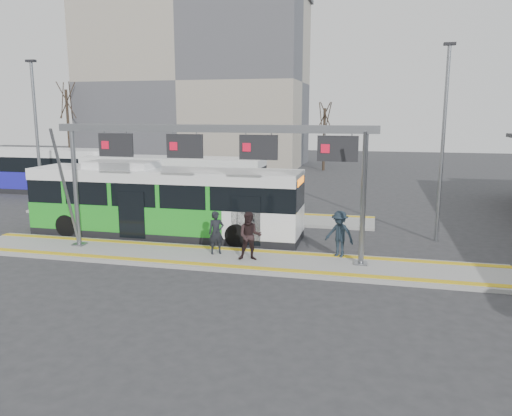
{
  "coord_description": "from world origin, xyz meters",
  "views": [
    {
      "loc": [
        5.83,
        -18.34,
        5.81
      ],
      "look_at": [
        0.76,
        3.0,
        1.6
      ],
      "focal_mm": 35.0,
      "sensor_mm": 36.0,
      "label": 1
    }
  ],
  "objects_px": {
    "gantry": "(212,152)",
    "hero_bus": "(165,202)",
    "passenger_c": "(340,234)",
    "passenger_b": "(250,236)",
    "passenger_a": "(216,233)"
  },
  "relations": [
    {
      "from": "passenger_c",
      "to": "passenger_a",
      "type": "bearing_deg",
      "value": -149.39
    },
    {
      "from": "passenger_b",
      "to": "passenger_c",
      "type": "distance_m",
      "value": 3.58
    },
    {
      "from": "passenger_a",
      "to": "gantry",
      "type": "bearing_deg",
      "value": -153.87
    },
    {
      "from": "gantry",
      "to": "hero_bus",
      "type": "bearing_deg",
      "value": 138.64
    },
    {
      "from": "passenger_c",
      "to": "gantry",
      "type": "bearing_deg",
      "value": -148.21
    },
    {
      "from": "gantry",
      "to": "passenger_b",
      "type": "relative_size",
      "value": 6.83
    },
    {
      "from": "passenger_a",
      "to": "passenger_b",
      "type": "xyz_separation_m",
      "value": [
        1.54,
        -0.53,
        0.07
      ]
    },
    {
      "from": "hero_bus",
      "to": "passenger_c",
      "type": "distance_m",
      "value": 8.66
    },
    {
      "from": "passenger_c",
      "to": "passenger_b",
      "type": "bearing_deg",
      "value": -137.31
    },
    {
      "from": "gantry",
      "to": "passenger_a",
      "type": "height_order",
      "value": "gantry"
    },
    {
      "from": "passenger_a",
      "to": "hero_bus",
      "type": "bearing_deg",
      "value": 110.09
    },
    {
      "from": "gantry",
      "to": "hero_bus",
      "type": "xyz_separation_m",
      "value": [
        -3.41,
        3.0,
        -2.68
      ]
    },
    {
      "from": "passenger_c",
      "to": "hero_bus",
      "type": "bearing_deg",
      "value": -172.31
    },
    {
      "from": "passenger_b",
      "to": "passenger_c",
      "type": "height_order",
      "value": "passenger_b"
    },
    {
      "from": "hero_bus",
      "to": "passenger_c",
      "type": "relative_size",
      "value": 6.94
    }
  ]
}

